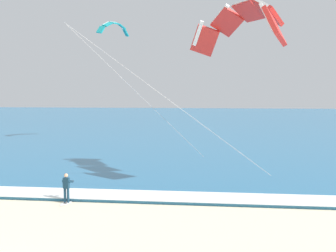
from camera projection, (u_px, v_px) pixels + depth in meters
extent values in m
cube|color=teal|center=(173.00, 121.00, 82.50)|extent=(200.00, 120.00, 0.20)
cube|color=white|center=(73.00, 193.00, 24.08)|extent=(200.00, 2.29, 0.04)
ellipsoid|color=white|center=(67.00, 203.00, 22.80)|extent=(0.63, 1.45, 0.05)
cube|color=black|center=(68.00, 201.00, 23.04)|extent=(0.17, 0.08, 0.04)
cube|color=black|center=(65.00, 203.00, 22.55)|extent=(0.17, 0.08, 0.04)
cylinder|color=#143347|center=(65.00, 196.00, 22.79)|extent=(0.14, 0.14, 0.84)
cylinder|color=#143347|center=(68.00, 196.00, 22.74)|extent=(0.14, 0.14, 0.84)
cube|color=#143347|center=(66.00, 183.00, 22.70)|extent=(0.36, 0.25, 0.60)
sphere|color=tan|center=(66.00, 175.00, 22.66)|extent=(0.22, 0.22, 0.22)
cylinder|color=#143347|center=(65.00, 181.00, 22.89)|extent=(0.16, 0.51, 0.22)
cylinder|color=#143347|center=(71.00, 182.00, 22.80)|extent=(0.16, 0.51, 0.22)
cylinder|color=black|center=(70.00, 181.00, 23.06)|extent=(0.55, 0.11, 0.04)
cube|color=#3F3F42|center=(67.00, 186.00, 22.83)|extent=(0.13, 0.10, 0.10)
cube|color=red|center=(274.00, 26.00, 23.61)|extent=(1.60, 2.48, 2.38)
cube|color=white|center=(267.00, 17.00, 23.31)|extent=(0.89, 1.22, 1.79)
cube|color=red|center=(267.00, 11.00, 25.37)|extent=(2.10, 2.67, 2.01)
cube|color=white|center=(260.00, 2.00, 25.07)|extent=(1.23, 1.64, 1.18)
cube|color=red|center=(249.00, 11.00, 27.39)|extent=(2.42, 2.57, 1.19)
cube|color=white|center=(243.00, 2.00, 27.09)|extent=(1.35, 1.83, 0.31)
cube|color=red|center=(227.00, 22.00, 29.22)|extent=(2.48, 2.09, 2.01)
cube|color=white|center=(220.00, 14.00, 28.92)|extent=(1.23, 1.64, 1.18)
cube|color=red|center=(205.00, 41.00, 30.44)|extent=(2.27, 1.32, 2.38)
cube|color=white|center=(198.00, 33.00, 30.14)|extent=(0.89, 1.12, 1.79)
cylinder|color=#B2B2B7|center=(172.00, 102.00, 23.34)|extent=(11.71, 2.67, 8.87)
cylinder|color=#B2B2B7|center=(146.00, 101.00, 26.76)|extent=(7.52, 9.09, 8.87)
cube|color=teal|center=(101.00, 30.00, 47.14)|extent=(1.11, 0.88, 1.01)
cube|color=white|center=(99.00, 29.00, 47.37)|extent=(0.48, 0.54, 0.84)
cube|color=teal|center=(107.00, 24.00, 47.49)|extent=(1.23, 1.15, 0.77)
cube|color=white|center=(106.00, 23.00, 47.72)|extent=(0.64, 0.75, 0.54)
cube|color=teal|center=(115.00, 23.00, 48.13)|extent=(1.25, 1.27, 0.35)
cube|color=white|center=(113.00, 22.00, 48.36)|extent=(0.71, 0.82, 0.12)
cube|color=teal|center=(121.00, 26.00, 48.92)|extent=(1.15, 1.27, 0.77)
cube|color=white|center=(120.00, 25.00, 49.15)|extent=(0.66, 0.75, 0.54)
cube|color=teal|center=(126.00, 33.00, 49.67)|extent=(0.93, 1.13, 1.01)
cube|color=white|center=(124.00, 32.00, 49.90)|extent=(0.48, 0.55, 0.84)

